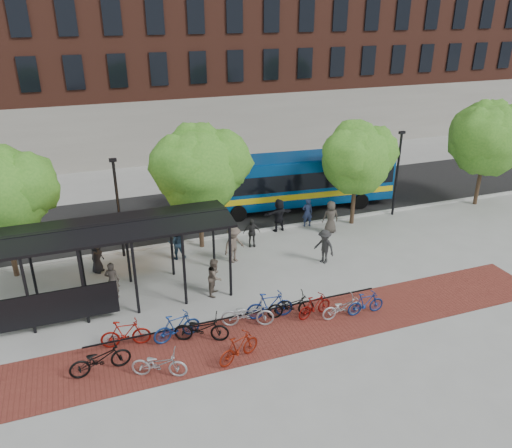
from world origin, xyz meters
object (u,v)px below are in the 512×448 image
object	(u,v)px
bike_1	(126,333)
tree_c	(358,156)
tree_b	(200,165)
pedestrian_6	(331,217)
pedestrian_4	(252,233)
bus_shelter	(99,238)
bike_11	(366,303)
pedestrian_5	(279,215)
bike_4	(201,328)
bike_2	(159,364)
pedestrian_2	(177,243)
pedestrian_1	(112,280)
lamp_post_left	(118,206)
bike_7	(270,305)
pedestrian_0	(97,257)
pedestrian_8	(215,277)
tree_a	(1,190)
bike_6	(248,314)
pedestrian_7	(307,213)
pedestrian_3	(234,245)
tree_d	(488,135)
bike_3	(177,327)
lamp_post_right	(397,171)
bus	(295,178)
pedestrian_9	(324,246)
bike_5	(239,348)

from	to	relation	value
bike_1	tree_c	bearing A→B (deg)	-54.80
tree_b	pedestrian_6	bearing A→B (deg)	-6.25
bike_1	pedestrian_4	xyz separation A→B (m)	(7.22, 6.35, 0.22)
bus_shelter	bike_11	size ratio (longest dim) A/B	6.45
pedestrian_5	bike_4	bearing A→B (deg)	46.20
tree_b	pedestrian_4	size ratio (longest dim) A/B	4.16
bike_2	pedestrian_2	world-z (taller)	pedestrian_2
bus_shelter	pedestrian_4	xyz separation A→B (m)	(7.62, 2.92, -2.22)
bike_4	pedestrian_6	bearing A→B (deg)	-31.23
tree_c	pedestrian_6	xyz separation A→B (m)	(-1.90, -0.78, -3.13)
pedestrian_1	pedestrian_4	distance (m)	7.82
tree_b	lamp_post_left	distance (m)	4.45
bike_7	pedestrian_4	xyz separation A→B (m)	(1.52, 6.47, 0.19)
pedestrian_0	pedestrian_8	xyz separation A→B (m)	(4.73, -3.85, 0.06)
pedestrian_4	tree_c	bearing A→B (deg)	16.20
pedestrian_5	pedestrian_6	xyz separation A→B (m)	(2.60, -1.23, -0.02)
tree_a	bike_6	world-z (taller)	tree_a
bike_7	pedestrian_7	world-z (taller)	pedestrian_7
lamp_post_left	pedestrian_3	bearing A→B (deg)	-26.21
tree_a	pedestrian_4	world-z (taller)	tree_a
tree_b	pedestrian_1	size ratio (longest dim) A/B	3.80
tree_b	pedestrian_3	size ratio (longest dim) A/B	3.44
bike_2	pedestrian_5	world-z (taller)	pedestrian_5
tree_d	bike_3	size ratio (longest dim) A/B	3.48
lamp_post_left	bike_3	distance (m)	8.14
lamp_post_right	bus	world-z (taller)	lamp_post_right
pedestrian_4	bike_1	bearing A→B (deg)	-130.32
bike_4	pedestrian_0	distance (m)	7.66
pedestrian_0	pedestrian_6	distance (m)	12.52
pedestrian_1	pedestrian_4	xyz separation A→B (m)	(7.33, 2.70, -0.07)
bike_1	bike_6	bearing A→B (deg)	-86.50
lamp_post_left	pedestrian_9	size ratio (longest dim) A/B	2.92
bike_5	pedestrian_2	world-z (taller)	pedestrian_2
tree_c	pedestrian_2	world-z (taller)	tree_c
pedestrian_3	pedestrian_6	distance (m)	6.27
pedestrian_3	bike_2	bearing A→B (deg)	-149.30
bike_1	tree_a	bearing A→B (deg)	37.41
bike_3	pedestrian_1	bearing A→B (deg)	16.58
bus_shelter	bike_1	world-z (taller)	bus_shelter
pedestrian_0	bike_4	bearing A→B (deg)	-117.54
bike_7	tree_a	bearing A→B (deg)	60.18
tree_d	bike_1	world-z (taller)	tree_d
lamp_post_right	pedestrian_1	size ratio (longest dim) A/B	3.01
bus_shelter	bike_4	xyz separation A→B (m)	(3.13, -4.07, -2.45)
lamp_post_right	pedestrian_1	bearing A→B (deg)	-167.09
pedestrian_2	pedestrian_8	distance (m)	4.00
bus	bike_6	distance (m)	13.09
pedestrian_2	pedestrian_6	size ratio (longest dim) A/B	0.95
tree_c	bike_11	world-z (taller)	tree_c
pedestrian_4	pedestrian_6	distance (m)	4.70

